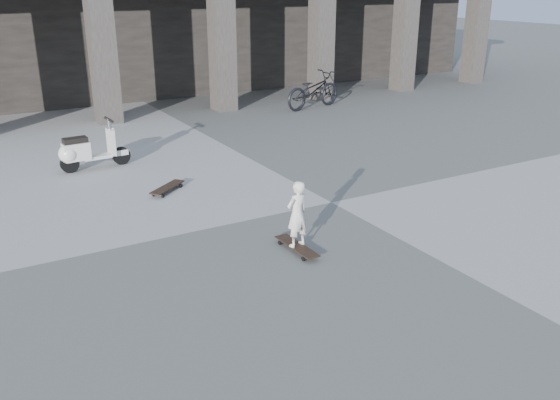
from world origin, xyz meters
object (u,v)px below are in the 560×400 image
scooter (83,151)px  bicycle (313,90)px  child (297,214)px  skateboard_spare (167,188)px  longboard (297,247)px

scooter → bicycle: bearing=18.6°
child → bicycle: bearing=-135.3°
bicycle → skateboard_spare: bearing=116.0°
child → skateboard_spare: bearing=-88.9°
skateboard_spare → bicycle: size_ratio=0.39×
skateboard_spare → child: child is taller
longboard → skateboard_spare: 3.56m
skateboard_spare → child: (0.76, -3.48, 0.51)m
bicycle → child: bearing=133.6°
skateboard_spare → bicycle: bicycle is taller
child → scooter: size_ratio=0.67×
skateboard_spare → scooter: size_ratio=0.56×
longboard → bicycle: bearing=-35.5°
longboard → skateboard_spare: skateboard_spare is taller
longboard → bicycle: bicycle is taller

